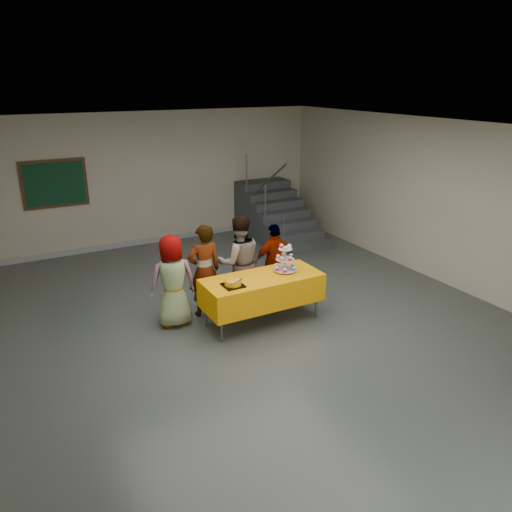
{
  "coord_description": "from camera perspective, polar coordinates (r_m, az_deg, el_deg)",
  "views": [
    {
      "loc": [
        -3.3,
        -6.03,
        3.68
      ],
      "look_at": [
        0.19,
        0.41,
        1.05
      ],
      "focal_mm": 35.0,
      "sensor_mm": 36.0,
      "label": 1
    }
  ],
  "objects": [
    {
      "name": "schoolchild_d",
      "position": [
        8.64,
        2.16,
        -0.66
      ],
      "size": [
        0.82,
        0.4,
        1.35
      ],
      "primitive_type": "imported",
      "rotation": [
        0.0,
        0.0,
        3.05
      ],
      "color": "slate",
      "rests_on": "ground"
    },
    {
      "name": "noticeboard",
      "position": [
        11.26,
        -22.0,
        7.66
      ],
      "size": [
        1.3,
        0.05,
        1.0
      ],
      "color": "#472B16",
      "rests_on": "ground"
    },
    {
      "name": "room_shell",
      "position": [
        7.06,
        0.15,
        7.06
      ],
      "size": [
        10.0,
        10.04,
        3.02
      ],
      "color": "#4C514C",
      "rests_on": "ground"
    },
    {
      "name": "schoolchild_a",
      "position": [
        7.77,
        -9.48,
        -2.85
      ],
      "size": [
        0.76,
        0.53,
        1.46
      ],
      "primitive_type": "imported",
      "rotation": [
        0.0,
        0.0,
        3.05
      ],
      "color": "slate",
      "rests_on": "ground"
    },
    {
      "name": "schoolchild_c",
      "position": [
        8.28,
        -1.96,
        -0.68
      ],
      "size": [
        0.88,
        0.74,
        1.59
      ],
      "primitive_type": "imported",
      "rotation": [
        0.0,
        0.0,
        2.94
      ],
      "color": "slate",
      "rests_on": "ground"
    },
    {
      "name": "cupcake_stand",
      "position": [
        7.91,
        3.34,
        -0.58
      ],
      "size": [
        0.38,
        0.38,
        0.44
      ],
      "color": "silver",
      "rests_on": "bake_table"
    },
    {
      "name": "schoolchild_b",
      "position": [
        8.03,
        -5.92,
        -1.66
      ],
      "size": [
        0.56,
        0.37,
        1.53
      ],
      "primitive_type": "imported",
      "rotation": [
        0.0,
        0.0,
        3.13
      ],
      "color": "slate",
      "rests_on": "ground"
    },
    {
      "name": "staircase",
      "position": [
        12.22,
        2.04,
        4.58
      ],
      "size": [
        1.3,
        2.4,
        2.04
      ],
      "color": "#424447",
      "rests_on": "ground"
    },
    {
      "name": "bear_cake",
      "position": [
        7.38,
        -2.64,
        -3.01
      ],
      "size": [
        0.32,
        0.36,
        0.12
      ],
      "color": "black",
      "rests_on": "bake_table"
    },
    {
      "name": "bake_table",
      "position": [
        7.81,
        0.7,
        -3.85
      ],
      "size": [
        1.88,
        0.78,
        0.77
      ],
      "color": "#595960",
      "rests_on": "ground"
    }
  ]
}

